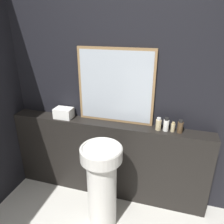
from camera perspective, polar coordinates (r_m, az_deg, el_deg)
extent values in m
cube|color=black|center=(2.34, -0.53, 5.58)|extent=(8.00, 0.06, 2.50)
cube|color=black|center=(2.58, -1.30, -12.19)|extent=(2.23, 0.19, 0.92)
cylinder|color=silver|center=(2.28, -2.61, -20.19)|extent=(0.28, 0.28, 0.77)
cylinder|color=silver|center=(2.01, -2.83, -10.85)|extent=(0.39, 0.39, 0.12)
torus|color=silver|center=(1.98, -2.86, -9.44)|extent=(0.38, 0.38, 0.02)
cube|color=#937047|center=(2.26, 0.93, 6.69)|extent=(0.81, 0.03, 0.78)
cube|color=#B2BCC6|center=(2.25, 0.87, 6.63)|extent=(0.76, 0.02, 0.73)
cube|color=white|center=(2.52, -12.50, -0.25)|extent=(0.20, 0.14, 0.11)
cylinder|color=#C6B284|center=(2.24, 12.02, -3.30)|extent=(0.06, 0.06, 0.11)
cylinder|color=silver|center=(2.21, 12.16, -1.76)|extent=(0.04, 0.04, 0.02)
cylinder|color=white|center=(2.23, 13.93, -3.43)|extent=(0.05, 0.05, 0.12)
cylinder|color=black|center=(2.20, 14.10, -1.78)|extent=(0.04, 0.04, 0.03)
cylinder|color=#C6B284|center=(2.24, 15.61, -3.97)|extent=(0.04, 0.04, 0.08)
cylinder|color=tan|center=(2.22, 15.74, -2.79)|extent=(0.03, 0.03, 0.02)
cylinder|color=#4C3823|center=(2.23, 17.37, -3.85)|extent=(0.06, 0.06, 0.11)
cylinder|color=black|center=(2.21, 17.57, -2.28)|extent=(0.04, 0.04, 0.02)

